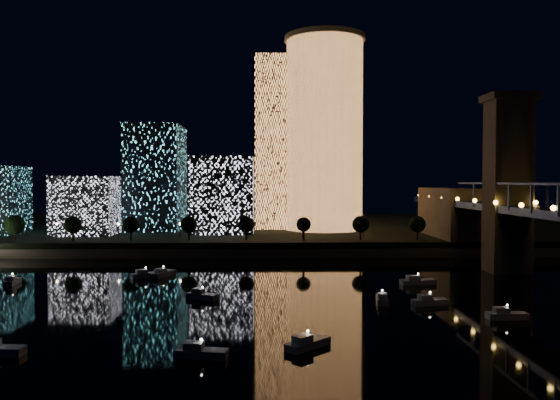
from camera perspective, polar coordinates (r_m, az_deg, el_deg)
The scene contains 9 objects.
ground at distance 104.88m, azimuth 0.07°, elevation -12.17°, with size 520.00×520.00×0.00m, color black.
far_bank at distance 262.70m, azimuth -0.71°, elevation -3.06°, with size 420.00×160.00×5.00m, color black.
seawall at distance 185.26m, azimuth -0.50°, elevation -5.50°, with size 420.00×6.00×3.00m, color #6B5E4C.
tower_cylindrical at distance 233.13m, azimuth 4.67°, elevation 6.94°, with size 34.00×34.00×81.32m.
tower_rectangular at distance 243.00m, azimuth 0.18°, elevation 5.91°, with size 23.41×23.41×74.49m, color #FF9E51.
midrise_blocks at distance 229.97m, azimuth -14.80°, elevation 1.07°, with size 110.33×44.84×44.09m.
motorboats at distance 118.91m, azimuth -4.92°, elevation -10.07°, with size 126.73×78.93×2.78m.
esplanade_trees at distance 192.96m, azimuth -10.80°, elevation -2.55°, with size 165.63×6.86×8.93m.
street_lamps at distance 198.92m, azimuth -10.40°, elevation -2.83°, with size 132.70×0.70×5.65m.
Camera 1 is at (-2.29, -101.66, 25.67)m, focal length 35.00 mm.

